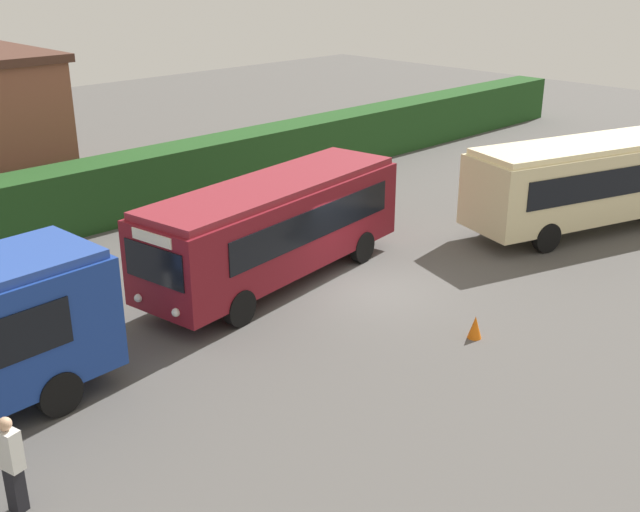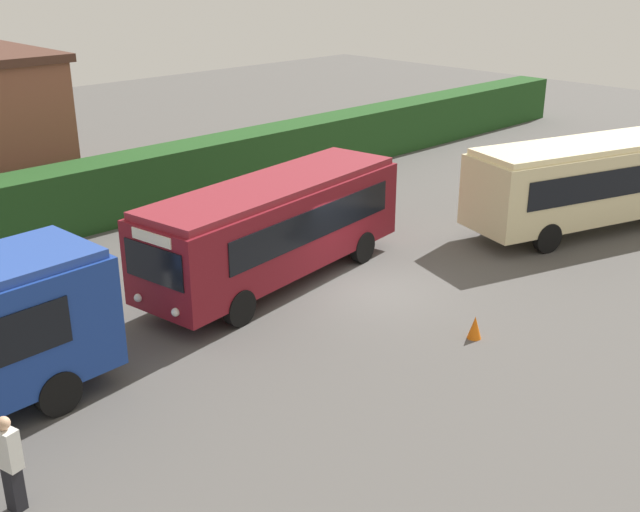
% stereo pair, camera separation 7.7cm
% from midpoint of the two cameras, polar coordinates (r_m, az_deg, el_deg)
% --- Properties ---
extents(ground_plane, '(79.36, 79.36, 0.00)m').
position_cam_midpoint_polar(ground_plane, '(22.47, 3.95, -2.44)').
color(ground_plane, '#514F4C').
extents(bus_maroon, '(9.40, 3.82, 3.06)m').
position_cam_midpoint_polar(bus_maroon, '(22.36, -3.27, 2.33)').
color(bus_maroon, maroon).
rests_on(bus_maroon, ground_plane).
extents(bus_cream, '(9.85, 5.31, 3.13)m').
position_cam_midpoint_polar(bus_cream, '(28.47, 19.67, 5.39)').
color(bus_cream, beige).
rests_on(bus_cream, ground_plane).
extents(person_left, '(0.36, 0.48, 1.88)m').
position_cam_midpoint_polar(person_left, '(14.61, -21.81, -13.90)').
color(person_left, black).
rests_on(person_left, ground_plane).
extents(person_center, '(0.46, 0.26, 1.74)m').
position_cam_midpoint_polar(person_center, '(19.94, -19.53, -4.05)').
color(person_center, silver).
rests_on(person_center, ground_plane).
extents(person_right, '(0.30, 0.42, 1.68)m').
position_cam_midpoint_polar(person_right, '(25.88, -8.76, 2.73)').
color(person_right, '#334C8C').
rests_on(person_right, ground_plane).
extents(person_far, '(0.34, 0.43, 1.84)m').
position_cam_midpoint_polar(person_far, '(30.81, 19.02, 5.03)').
color(person_far, silver).
rests_on(person_far, ground_plane).
extents(hedge_row, '(51.68, 1.74, 2.28)m').
position_cam_midpoint_polar(hedge_row, '(29.86, -11.45, 5.60)').
color(hedge_row, '#20481D').
rests_on(hedge_row, ground_plane).
extents(traffic_cone, '(0.36, 0.36, 0.60)m').
position_cam_midpoint_polar(traffic_cone, '(19.91, 11.48, -5.19)').
color(traffic_cone, orange).
rests_on(traffic_cone, ground_plane).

